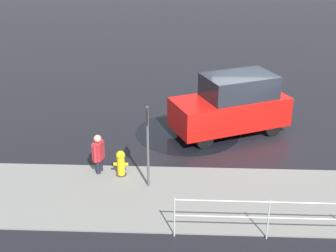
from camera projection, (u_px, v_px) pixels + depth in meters
ground_plane at (247, 133)px, 16.20m from camera, size 60.00×60.00×0.00m
kerb_strip at (265, 199)px, 12.36m from camera, size 24.00×3.20×0.04m
moving_hatchback at (232, 105)px, 15.85m from camera, size 4.25×3.16×2.06m
fire_hydrant at (121, 164)px, 13.34m from camera, size 0.42×0.31×0.80m
pedestrian at (98, 152)px, 13.39m from camera, size 0.31×0.56×1.22m
sign_post at (148, 135)px, 12.31m from camera, size 0.07×0.44×2.40m
puddle_patch at (187, 132)px, 16.25m from camera, size 3.62×3.62×0.01m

